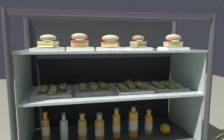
{
  "coord_description": "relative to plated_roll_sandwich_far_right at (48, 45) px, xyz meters",
  "views": [
    {
      "loc": [
        -0.3,
        -1.45,
        0.78
      ],
      "look_at": [
        0.0,
        0.0,
        0.57
      ],
      "focal_mm": 31.76,
      "sensor_mm": 36.0,
      "label": 1
    }
  ],
  "objects": [
    {
      "name": "orange_fruit_beside_bottles",
      "position": [
        0.88,
        0.01,
        -0.68
      ],
      "size": [
        0.08,
        0.08,
        0.08
      ],
      "primitive_type": "sphere",
      "color": "orange",
      "rests_on": "case_base_deck"
    },
    {
      "name": "juice_bottle_front_second",
      "position": [
        0.48,
        0.04,
        -0.63
      ],
      "size": [
        0.06,
        0.06,
        0.23
      ],
      "color": "orange",
      "rests_on": "case_base_deck"
    },
    {
      "name": "case_frame",
      "position": [
        0.45,
        0.19,
        -0.23
      ],
      "size": [
        1.32,
        0.55,
        0.96
      ],
      "color": "#333338",
      "rests_on": "ground"
    },
    {
      "name": "plated_roll_sandwich_near_right_corner",
      "position": [
        0.67,
        0.1,
        0.0
      ],
      "size": [
        0.17,
        0.17,
        0.11
      ],
      "color": "white",
      "rests_on": "shelf_upper_glass"
    },
    {
      "name": "riser_lower_tier",
      "position": [
        0.45,
        0.05,
        -0.54
      ],
      "size": [
        1.25,
        0.48,
        0.36
      ],
      "color": "silver",
      "rests_on": "case_base_deck"
    },
    {
      "name": "juice_bottle_front_middle",
      "position": [
        0.34,
        0.03,
        -0.64
      ],
      "size": [
        0.07,
        0.07,
        0.21
      ],
      "color": "gold",
      "rests_on": "case_base_deck"
    },
    {
      "name": "plated_roll_sandwich_right_of_center",
      "position": [
        0.21,
        0.1,
        0.01
      ],
      "size": [
        0.19,
        0.19,
        0.12
      ],
      "color": "white",
      "rests_on": "shelf_upper_glass"
    },
    {
      "name": "open_sandwich_tray_far_right",
      "position": [
        0.02,
        0.06,
        -0.33
      ],
      "size": [
        0.26,
        0.32,
        0.06
      ],
      "color": "white",
      "rests_on": "shelf_lower_glass"
    },
    {
      "name": "juice_bottle_front_left_end",
      "position": [
        -0.05,
        0.05,
        -0.62
      ],
      "size": [
        0.06,
        0.06,
        0.23
      ],
      "color": "orange",
      "rests_on": "case_base_deck"
    },
    {
      "name": "juice_bottle_back_center",
      "position": [
        0.08,
        0.04,
        -0.63
      ],
      "size": [
        0.06,
        0.06,
        0.22
      ],
      "color": "silver",
      "rests_on": "case_base_deck"
    },
    {
      "name": "shelf_lower_glass",
      "position": [
        0.45,
        0.05,
        -0.35
      ],
      "size": [
        1.27,
        0.5,
        0.01
      ],
      "primitive_type": "cube",
      "color": "silver",
      "rests_on": "riser_lower_tier"
    },
    {
      "name": "open_sandwich_tray_center",
      "position": [
        0.89,
        0.05,
        -0.33
      ],
      "size": [
        0.26,
        0.32,
        0.06
      ],
      "color": "white",
      "rests_on": "shelf_lower_glass"
    },
    {
      "name": "riser_upper_tier",
      "position": [
        0.45,
        0.05,
        -0.2
      ],
      "size": [
        1.25,
        0.48,
        0.29
      ],
      "color": "silver",
      "rests_on": "shelf_lower_glass"
    },
    {
      "name": "plated_roll_sandwich_center",
      "position": [
        0.45,
        0.12,
        0.01
      ],
      "size": [
        0.2,
        0.2,
        0.11
      ],
      "color": "white",
      "rests_on": "shelf_upper_glass"
    },
    {
      "name": "shelf_upper_glass",
      "position": [
        0.45,
        0.05,
        -0.04
      ],
      "size": [
        1.27,
        0.5,
        0.01
      ],
      "primitive_type": "cube",
      "color": "silver",
      "rests_on": "riser_upper_tier"
    },
    {
      "name": "plated_roll_sandwich_far_right",
      "position": [
        0.0,
        0.0,
        0.0
      ],
      "size": [
        0.21,
        0.21,
        0.1
      ],
      "color": "white",
      "rests_on": "shelf_upper_glass"
    },
    {
      "name": "juice_bottle_tucked_behind",
      "position": [
        0.62,
        0.03,
        -0.62
      ],
      "size": [
        0.07,
        0.07,
        0.25
      ],
      "color": "orange",
      "rests_on": "case_base_deck"
    },
    {
      "name": "plated_roll_sandwich_near_left_corner",
      "position": [
        0.91,
        -0.0,
        0.01
      ],
      "size": [
        0.17,
        0.17,
        0.11
      ],
      "color": "white",
      "rests_on": "shelf_upper_glass"
    },
    {
      "name": "juice_bottle_back_left",
      "position": [
        0.22,
        0.06,
        -0.64
      ],
      "size": [
        0.07,
        0.07,
        0.2
      ],
      "color": "gold",
      "rests_on": "case_base_deck"
    },
    {
      "name": "open_sandwich_tray_mid_left",
      "position": [
        0.31,
        0.09,
        -0.33
      ],
      "size": [
        0.26,
        0.32,
        0.06
      ],
      "color": "white",
      "rests_on": "shelf_lower_glass"
    },
    {
      "name": "case_base_deck",
      "position": [
        0.45,
        0.05,
        -0.74
      ],
      "size": [
        1.32,
        0.55,
        0.04
      ],
      "primitive_type": "cube",
      "color": "#2D3538",
      "rests_on": "ground"
    },
    {
      "name": "open_sandwich_tray_far_left",
      "position": [
        0.59,
        0.04,
        -0.33
      ],
      "size": [
        0.26,
        0.32,
        0.06
      ],
      "color": "white",
      "rests_on": "shelf_lower_glass"
    },
    {
      "name": "juice_bottle_back_right",
      "position": [
        0.75,
        0.05,
        -0.64
      ],
      "size": [
        0.06,
        0.06,
        0.19
      ],
      "color": "orange",
      "rests_on": "case_base_deck"
    }
  ]
}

